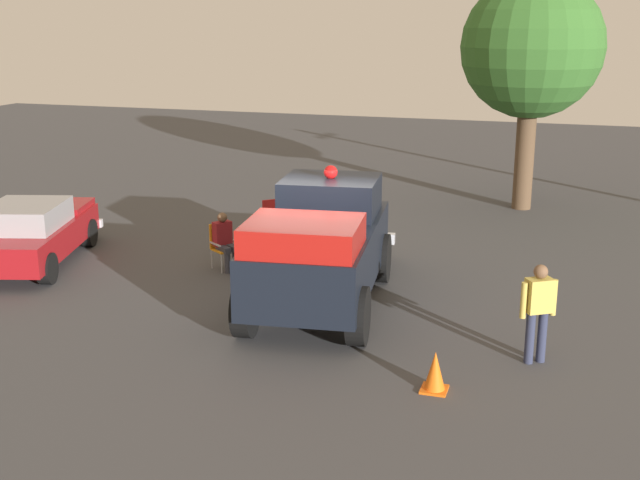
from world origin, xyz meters
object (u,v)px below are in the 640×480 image
Objects in this scene: lawn_chair_spare at (273,217)px; oak_tree_left at (532,48)px; traffic_cone at (435,372)px; vintage_fire_truck at (322,244)px; lawn_chair_near_truck at (222,243)px; spectator_standing at (538,307)px; classic_hot_rod at (33,231)px; spectator_seated at (225,239)px.

oak_tree_left is at bearing -136.27° from lawn_chair_spare.
lawn_chair_spare is at bearing -53.51° from traffic_cone.
oak_tree_left is (-3.15, -9.51, 3.40)m from vintage_fire_truck.
oak_tree_left is (-5.97, -8.04, 4.01)m from lawn_chair_near_truck.
oak_tree_left is at bearing -84.67° from spectator_standing.
lawn_chair_spare is at bearing 43.73° from oak_tree_left.
spectator_standing is 2.17m from traffic_cone.
classic_hot_rod is 0.71× the size of oak_tree_left.
vintage_fire_truck is at bearing 175.85° from classic_hot_rod.
vintage_fire_truck is at bearing 71.71° from oak_tree_left.
classic_hot_rod is 5.73m from lawn_chair_spare.
spectator_standing is at bearing 139.70° from lawn_chair_spare.
vintage_fire_truck is 0.93× the size of oak_tree_left.
classic_hot_rod is at bearing -4.15° from vintage_fire_truck.
spectator_seated is 7.22m from traffic_cone.
vintage_fire_truck is 4.78× the size of spectator_seated.
traffic_cone is (-5.38, 7.28, -0.28)m from lawn_chair_spare.
lawn_chair_near_truck is 2.58m from lawn_chair_spare.
classic_hot_rod reaches higher than spectator_seated.
spectator_seated is at bearing -27.25° from vintage_fire_truck.
lawn_chair_near_truck is at bearing 53.41° from oak_tree_left.
classic_hot_rod reaches higher than traffic_cone.
classic_hot_rod is 3.65× the size of spectator_seated.
traffic_cone is (1.38, 1.54, -0.66)m from spectator_standing.
traffic_cone is (0.33, 12.75, -4.29)m from oak_tree_left.
traffic_cone is (-5.63, 4.71, -0.28)m from lawn_chair_near_truck.
oak_tree_left reaches higher than spectator_standing.
oak_tree_left is at bearing -126.59° from lawn_chair_near_truck.
vintage_fire_truck is 4.53m from spectator_standing.
oak_tree_left reaches higher than lawn_chair_spare.
oak_tree_left is (-10.23, -9.00, 3.85)m from classic_hot_rod.
classic_hot_rod is 4.61× the size of lawn_chair_near_truck.
lawn_chair_spare is 8.87m from oak_tree_left.
spectator_seated is (-0.11, 0.08, 0.11)m from lawn_chair_near_truck.
spectator_seated is at bearing 54.17° from oak_tree_left.
spectator_standing is at bearing -131.83° from traffic_cone.
vintage_fire_truck is 6.05× the size of lawn_chair_near_truck.
oak_tree_left is at bearing -108.29° from vintage_fire_truck.
vintage_fire_truck reaches higher than classic_hot_rod.
oak_tree_left is (-5.72, -5.47, 4.01)m from lawn_chair_spare.
classic_hot_rod is 2.81× the size of spectator_standing.
vintage_fire_truck is at bearing 122.47° from lawn_chair_spare.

